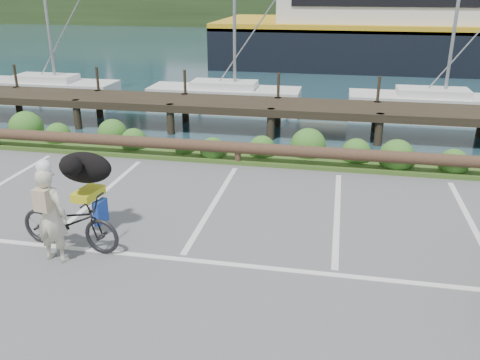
# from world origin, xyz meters

# --- Properties ---
(ground) EXTENTS (72.00, 72.00, 0.00)m
(ground) POSITION_xyz_m (0.00, 0.00, 0.00)
(ground) COLOR #555558
(harbor_backdrop) EXTENTS (170.00, 160.00, 30.00)m
(harbor_backdrop) POSITION_xyz_m (0.39, 78.47, -0.00)
(harbor_backdrop) COLOR #1A343E
(harbor_backdrop) RESTS_ON ground
(vegetation_strip) EXTENTS (34.00, 1.60, 0.10)m
(vegetation_strip) POSITION_xyz_m (0.00, 5.30, 0.05)
(vegetation_strip) COLOR #3D5B21
(vegetation_strip) RESTS_ON ground
(log_rail) EXTENTS (32.00, 0.30, 0.60)m
(log_rail) POSITION_xyz_m (0.00, 4.60, 0.00)
(log_rail) COLOR #443021
(log_rail) RESTS_ON ground
(bicycle) EXTENTS (2.00, 0.90, 1.02)m
(bicycle) POSITION_xyz_m (-2.02, -0.36, 0.51)
(bicycle) COLOR black
(bicycle) RESTS_ON ground
(cyclist) EXTENTS (0.65, 0.47, 1.67)m
(cyclist) POSITION_xyz_m (-2.07, -0.80, 0.83)
(cyclist) COLOR beige
(cyclist) RESTS_ON ground
(dog) EXTENTS (0.61, 1.05, 0.58)m
(dog) POSITION_xyz_m (-1.94, 0.26, 1.31)
(dog) COLOR black
(dog) RESTS_ON bicycle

